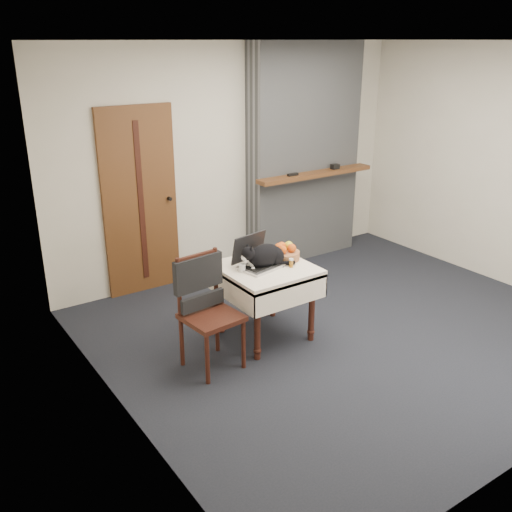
% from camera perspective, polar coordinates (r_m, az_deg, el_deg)
% --- Properties ---
extents(ground, '(4.50, 4.50, 0.00)m').
position_cam_1_polar(ground, '(5.59, 9.15, -7.25)').
color(ground, black).
rests_on(ground, ground).
extents(room_shell, '(4.52, 4.01, 2.61)m').
position_cam_1_polar(room_shell, '(5.35, 6.80, 11.64)').
color(room_shell, beige).
rests_on(room_shell, ground).
extents(door, '(0.82, 0.10, 2.00)m').
position_cam_1_polar(door, '(6.16, -11.52, 5.31)').
color(door, brown).
rests_on(door, ground).
extents(chimney, '(1.62, 0.48, 2.60)m').
position_cam_1_polar(chimney, '(7.04, 4.81, 10.08)').
color(chimney, gray).
rests_on(chimney, ground).
extents(side_table, '(0.78, 0.78, 0.70)m').
position_cam_1_polar(side_table, '(5.16, 1.00, -2.22)').
color(side_table, '#3B1A10').
rests_on(side_table, ground).
extents(laptop, '(0.44, 0.40, 0.28)m').
position_cam_1_polar(laptop, '(5.10, 0.01, -0.25)').
color(laptop, '#B7B7BC').
rests_on(laptop, side_table).
extents(cat, '(0.49, 0.25, 0.24)m').
position_cam_1_polar(cat, '(5.07, 0.97, 0.03)').
color(cat, black).
rests_on(cat, side_table).
extents(cream_jar, '(0.06, 0.06, 0.07)m').
position_cam_1_polar(cream_jar, '(4.99, -1.41, -1.19)').
color(cream_jar, silver).
rests_on(cream_jar, side_table).
extents(pill_bottle, '(0.04, 0.04, 0.08)m').
position_cam_1_polar(pill_bottle, '(5.09, 3.53, -0.67)').
color(pill_bottle, '#995C12').
rests_on(pill_bottle, side_table).
extents(fruit_basket, '(0.27, 0.27, 0.15)m').
position_cam_1_polar(fruit_basket, '(5.27, 2.91, 0.32)').
color(fruit_basket, '#A36D41').
rests_on(fruit_basket, side_table).
extents(desk_clutter, '(0.14, 0.07, 0.01)m').
position_cam_1_polar(desk_clutter, '(5.24, 2.69, -0.46)').
color(desk_clutter, black).
rests_on(desk_clutter, side_table).
extents(chair, '(0.48, 0.47, 0.98)m').
position_cam_1_polar(chair, '(4.74, -5.21, -3.98)').
color(chair, '#3B1A10').
rests_on(chair, ground).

